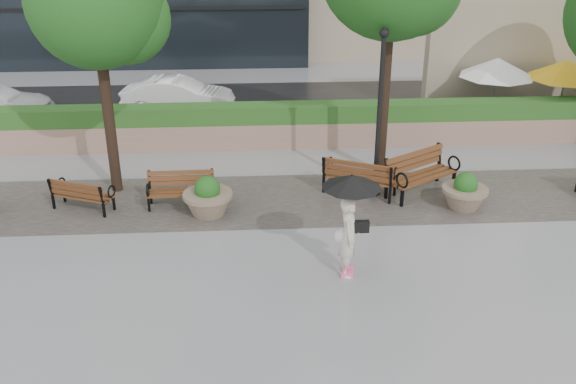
{
  "coord_description": "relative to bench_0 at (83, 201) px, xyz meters",
  "views": [
    {
      "loc": [
        -1.66,
        -11.97,
        7.15
      ],
      "look_at": [
        -0.88,
        1.1,
        1.1
      ],
      "focal_mm": 40.0,
      "sensor_mm": 36.0,
      "label": 1
    }
  ],
  "objects": [
    {
      "name": "asphalt_street",
      "position": [
        5.91,
        8.27,
        -0.25
      ],
      "size": [
        40.0,
        7.0,
        0.0
      ],
      "primitive_type": "cube",
      "color": "black",
      "rests_on": "ground"
    },
    {
      "name": "planter_left",
      "position": [
        3.13,
        -0.46,
        0.15
      ],
      "size": [
        1.22,
        1.22,
        1.02
      ],
      "color": "#7F6B56",
      "rests_on": "ground"
    },
    {
      "name": "hedge_wall",
      "position": [
        5.91,
        4.27,
        0.42
      ],
      "size": [
        24.0,
        0.8,
        1.35
      ],
      "color": "#9A7663",
      "rests_on": "ground"
    },
    {
      "name": "cafe_hedge",
      "position": [
        14.91,
        5.07,
        0.2
      ],
      "size": [
        8.0,
        0.5,
        0.9
      ],
      "primitive_type": "cube",
      "color": "#22521B",
      "rests_on": "ground"
    },
    {
      "name": "tree_0",
      "position": [
        0.77,
        1.23,
        4.52
      ],
      "size": [
        3.34,
        3.22,
        6.51
      ],
      "color": "black",
      "rests_on": "ground"
    },
    {
      "name": "bench_3",
      "position": [
        8.65,
        0.47,
        0.08
      ],
      "size": [
        2.15,
        1.78,
        1.1
      ],
      "rotation": [
        0.0,
        0.0,
        0.57
      ],
      "color": "brown",
      "rests_on": "ground"
    },
    {
      "name": "car_right",
      "position": [
        1.64,
        7.8,
        0.4
      ],
      "size": [
        4.07,
        1.82,
        1.3
      ],
      "primitive_type": "imported",
      "rotation": [
        0.0,
        0.0,
        1.45
      ],
      "color": "white",
      "rests_on": "ground"
    },
    {
      "name": "cafe_wall",
      "position": [
        15.41,
        7.27,
        1.75
      ],
      "size": [
        10.0,
        0.6,
        4.0
      ],
      "primitive_type": "cube",
      "color": "tan",
      "rests_on": "ground"
    },
    {
      "name": "ground",
      "position": [
        5.91,
        -2.73,
        -0.25
      ],
      "size": [
        100.0,
        100.0,
        0.0
      ],
      "primitive_type": "plane",
      "color": "gray",
      "rests_on": "ground"
    },
    {
      "name": "bench_1",
      "position": [
        2.43,
        0.04,
        0.02
      ],
      "size": [
        1.68,
        0.7,
        0.89
      ],
      "rotation": [
        0.0,
        0.0,
        0.02
      ],
      "color": "brown",
      "rests_on": "ground"
    },
    {
      "name": "cobble_strip",
      "position": [
        5.91,
        0.27,
        -0.24
      ],
      "size": [
        28.0,
        3.2,
        0.01
      ],
      "primitive_type": "cube",
      "color": "#383330",
      "rests_on": "ground"
    },
    {
      "name": "patio_umb_yellow_a",
      "position": [
        14.59,
        5.44,
        1.74
      ],
      "size": [
        2.5,
        2.5,
        2.3
      ],
      "color": "black",
      "rests_on": "ground"
    },
    {
      "name": "patio_umb_white",
      "position": [
        12.41,
        5.83,
        1.74
      ],
      "size": [
        2.5,
        2.5,
        2.3
      ],
      "color": "black",
      "rests_on": "ground"
    },
    {
      "name": "bench_0",
      "position": [
        0.0,
        0.0,
        0.0
      ],
      "size": [
        1.65,
        1.15,
        0.83
      ],
      "rotation": [
        0.0,
        0.0,
        2.75
      ],
      "color": "brown",
      "rests_on": "ground"
    },
    {
      "name": "pedestrian",
      "position": [
        6.17,
        -3.34,
        1.09
      ],
      "size": [
        1.2,
        1.2,
        2.2
      ],
      "rotation": [
        0.0,
        0.0,
        1.36
      ],
      "color": "beige",
      "rests_on": "ground"
    },
    {
      "name": "planter_right",
      "position": [
        9.53,
        -0.46,
        0.13
      ],
      "size": [
        1.14,
        1.14,
        0.96
      ],
      "color": "#7F6B56",
      "rests_on": "ground"
    },
    {
      "name": "lamppost",
      "position": [
        7.44,
        0.49,
        1.67
      ],
      "size": [
        0.28,
        0.28,
        4.33
      ],
      "color": "black",
      "rests_on": "ground"
    },
    {
      "name": "bench_2",
      "position": [
        7.02,
        0.5,
        0.05
      ],
      "size": [
        2.01,
        1.49,
        1.01
      ],
      "rotation": [
        0.0,
        0.0,
        2.69
      ],
      "color": "brown",
      "rests_on": "ground"
    }
  ]
}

